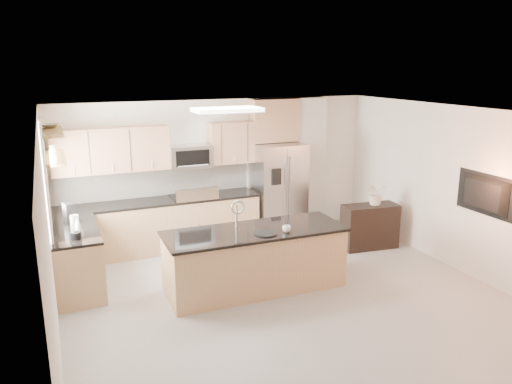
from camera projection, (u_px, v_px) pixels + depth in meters
name	position (u px, v px, depth m)	size (l,w,h in m)	color
floor	(298.00, 309.00, 6.75)	(6.50, 6.50, 0.00)	#A29F9A
ceiling	(302.00, 116.00, 6.10)	(6.00, 6.50, 0.02)	white
wall_back	(219.00, 170.00, 9.33)	(6.00, 0.02, 2.60)	white
wall_left	(49.00, 250.00, 5.29)	(0.02, 6.50, 2.60)	white
wall_right	(475.00, 194.00, 7.56)	(0.02, 6.50, 2.60)	white
back_counter	(159.00, 225.00, 8.78)	(3.55, 0.66, 1.44)	tan
left_counter	(77.00, 259.00, 7.28)	(0.66, 1.50, 0.92)	tan
range	(194.00, 221.00, 9.01)	(0.76, 0.64, 1.14)	black
upper_cabinets	(149.00, 148.00, 8.56)	(3.50, 0.33, 0.75)	tan
microwave	(190.00, 156.00, 8.83)	(0.76, 0.40, 0.40)	#B3B3B5
refrigerator	(278.00, 190.00, 9.49)	(0.92, 0.78, 1.78)	#B3B3B5
partition_column	(308.00, 164.00, 9.88)	(0.60, 0.30, 2.60)	beige
window	(46.00, 181.00, 6.87)	(0.04, 1.15, 1.65)	white
shelf_lower	(53.00, 158.00, 6.93)	(0.30, 1.20, 0.04)	olive
shelf_upper	(51.00, 131.00, 6.84)	(0.30, 1.20, 0.04)	olive
ceiling_fixture	(227.00, 110.00, 7.39)	(1.00, 0.50, 0.06)	white
island	(255.00, 259.00, 7.27)	(2.64, 0.99, 1.33)	tan
credenza	(370.00, 226.00, 8.93)	(0.99, 0.42, 0.79)	black
cup	(287.00, 229.00, 7.05)	(0.12, 0.12, 0.10)	white
platter	(266.00, 233.00, 6.98)	(0.32, 0.32, 0.02)	black
blender	(75.00, 229.00, 6.71)	(0.15, 0.15, 0.34)	black
kettle	(78.00, 225.00, 7.01)	(0.19, 0.19, 0.23)	#B3B3B5
coffee_maker	(70.00, 213.00, 7.39)	(0.21, 0.24, 0.31)	black
bowl	(50.00, 125.00, 7.06)	(0.32, 0.32, 0.08)	#B3B3B5
flower_vase	(377.00, 187.00, 8.79)	(0.57, 0.49, 0.63)	silver
television	(482.00, 195.00, 7.33)	(1.08, 0.14, 0.62)	black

